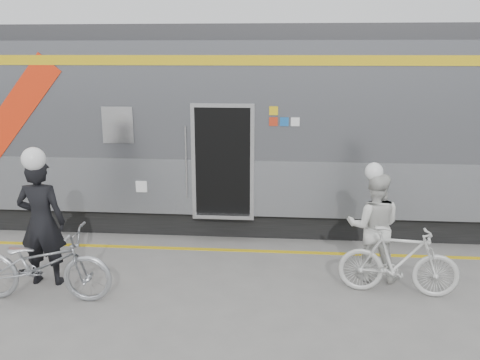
# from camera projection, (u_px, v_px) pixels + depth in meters

# --- Properties ---
(ground) EXTENTS (90.00, 90.00, 0.00)m
(ground) POSITION_uv_depth(u_px,v_px,m) (180.00, 305.00, 7.44)
(ground) COLOR slate
(ground) RESTS_ON ground
(train) EXTENTS (24.00, 3.17, 4.10)m
(train) POSITION_uv_depth(u_px,v_px,m) (132.00, 124.00, 11.14)
(train) COLOR black
(train) RESTS_ON ground
(safety_strip) EXTENTS (24.00, 0.12, 0.01)m
(safety_strip) POSITION_uv_depth(u_px,v_px,m) (203.00, 249.00, 9.52)
(safety_strip) COLOR gold
(safety_strip) RESTS_ON ground
(man) EXTENTS (0.75, 0.51, 2.04)m
(man) POSITION_uv_depth(u_px,v_px,m) (42.00, 222.00, 7.91)
(man) COLOR black
(man) RESTS_ON ground
(bicycle_left) EXTENTS (2.15, 0.80, 1.12)m
(bicycle_left) POSITION_uv_depth(u_px,v_px,m) (40.00, 264.00, 7.48)
(bicycle_left) COLOR #A1A4A8
(bicycle_left) RESTS_ON ground
(woman) EXTENTS (0.94, 0.77, 1.77)m
(woman) POSITION_uv_depth(u_px,v_px,m) (374.00, 227.00, 8.12)
(woman) COLOR silver
(woman) RESTS_ON ground
(bicycle_right) EXTENTS (1.83, 0.72, 1.07)m
(bicycle_right) POSITION_uv_depth(u_px,v_px,m) (399.00, 261.00, 7.65)
(bicycle_right) COLOR beige
(bicycle_right) RESTS_ON ground
(helmet_man) EXTENTS (0.35, 0.35, 0.35)m
(helmet_man) POSITION_uv_depth(u_px,v_px,m) (34.00, 147.00, 7.62)
(helmet_man) COLOR white
(helmet_man) RESTS_ON man
(helmet_woman) EXTENTS (0.28, 0.28, 0.28)m
(helmet_woman) POSITION_uv_depth(u_px,v_px,m) (378.00, 164.00, 7.87)
(helmet_woman) COLOR white
(helmet_woman) RESTS_ON woman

